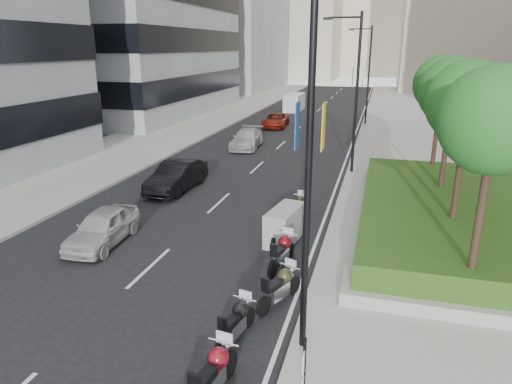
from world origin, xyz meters
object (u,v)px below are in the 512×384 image
at_px(lamp_post_2, 367,71).
at_px(car_d, 275,120).
at_px(lamp_post_0, 302,150).
at_px(car_a, 103,227).
at_px(car_b, 177,176).
at_px(motorcycle_1, 213,375).
at_px(motorcycle_5, 285,225).
at_px(motorcycle_4, 282,252).
at_px(delivery_van, 294,103).
at_px(car_c, 247,139).
at_px(motorcycle_2, 236,322).
at_px(motorcycle_3, 280,287).
at_px(lamp_post_1, 354,86).
at_px(motorcycle_6, 298,209).

distance_m(lamp_post_2, car_d, 9.61).
bearing_deg(car_d, lamp_post_0, -80.21).
height_order(car_a, car_b, car_b).
distance_m(motorcycle_1, motorcycle_5, 8.48).
relative_size(motorcycle_4, delivery_van, 0.46).
distance_m(lamp_post_0, car_c, 24.10).
distance_m(motorcycle_2, car_d, 32.43).
distance_m(lamp_post_2, car_c, 15.53).
relative_size(motorcycle_4, motorcycle_5, 0.91).
height_order(lamp_post_0, motorcycle_4, lamp_post_0).
relative_size(motorcycle_3, car_d, 0.43).
relative_size(car_a, car_d, 0.85).
bearing_deg(lamp_post_1, lamp_post_0, -90.00).
xyz_separation_m(motorcycle_2, motorcycle_5, (-0.10, 6.43, 0.14)).
height_order(lamp_post_0, motorcycle_6, lamp_post_0).
xyz_separation_m(motorcycle_6, car_b, (-6.90, 2.77, 0.18)).
distance_m(lamp_post_1, motorcycle_3, 15.75).
bearing_deg(lamp_post_0, motorcycle_5, 104.45).
xyz_separation_m(motorcycle_2, motorcycle_3, (0.69, 2.01, 0.03)).
bearing_deg(motorcycle_5, motorcycle_1, -168.98).
bearing_deg(car_d, motorcycle_1, -83.32).
height_order(lamp_post_2, car_d, lamp_post_2).
bearing_deg(motorcycle_5, car_c, 30.69).
height_order(motorcycle_3, car_d, car_d).
relative_size(motorcycle_2, car_b, 0.43).
height_order(lamp_post_1, lamp_post_2, same).
bearing_deg(lamp_post_2, motorcycle_5, -93.27).
bearing_deg(motorcycle_2, car_d, 22.34).
bearing_deg(car_d, car_c, -94.18).
xyz_separation_m(motorcycle_1, car_a, (-6.89, 6.48, 0.08)).
height_order(motorcycle_5, motorcycle_6, motorcycle_5).
height_order(motorcycle_2, motorcycle_6, motorcycle_6).
distance_m(car_c, car_d, 9.37).
relative_size(lamp_post_1, motorcycle_2, 4.53).
relative_size(motorcycle_2, motorcycle_3, 1.00).
relative_size(car_d, delivery_van, 0.99).
distance_m(lamp_post_0, car_a, 10.34).
xyz_separation_m(motorcycle_3, car_d, (-7.03, 29.79, 0.08)).
bearing_deg(car_a, lamp_post_0, -31.46).
bearing_deg(lamp_post_1, delivery_van, 107.62).
distance_m(lamp_post_2, car_b, 25.50).
xyz_separation_m(lamp_post_2, car_c, (-7.88, -12.65, -4.39)).
bearing_deg(motorcycle_2, delivery_van, 19.98).
relative_size(lamp_post_0, motorcycle_6, 4.21).
distance_m(lamp_post_0, lamp_post_1, 17.00).
distance_m(motorcycle_6, car_a, 7.94).
bearing_deg(lamp_post_0, delivery_van, 100.91).
relative_size(lamp_post_0, motorcycle_5, 3.83).
bearing_deg(car_b, motorcycle_2, -56.44).
height_order(lamp_post_0, motorcycle_3, lamp_post_0).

